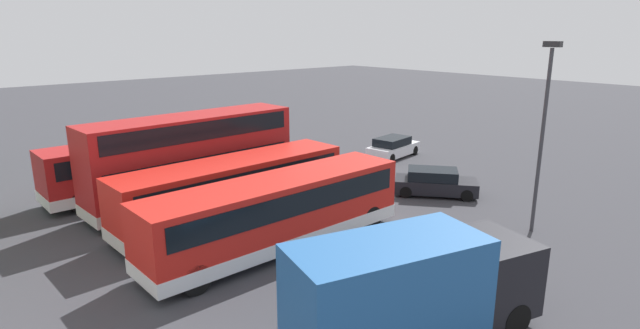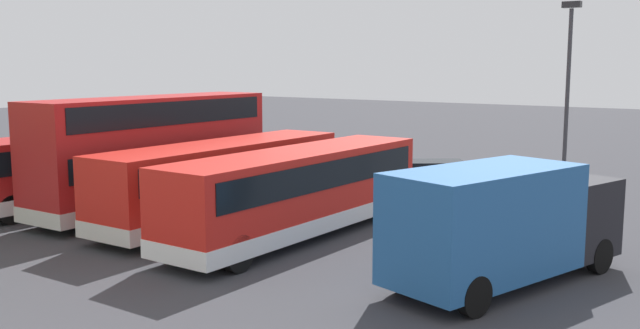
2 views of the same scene
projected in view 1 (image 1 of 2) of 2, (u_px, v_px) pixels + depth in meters
The scene contains 9 objects.
ground_plane at pixel (355, 175), 31.26m from camera, with size 140.00×140.00×0.00m, color #38383D.
bus_single_deck_near_end at pixel (278, 211), 20.32m from camera, with size 2.66×11.53×2.95m.
bus_single_deck_second at pixel (234, 188), 23.20m from camera, with size 2.84×11.27×2.95m.
bus_double_decker_third at pixel (192, 157), 25.62m from camera, with size 2.98×10.95×4.55m.
bus_single_deck_fourth at pixel (152, 162), 27.83m from camera, with size 2.63×11.27×2.95m.
box_truck_blue at pixel (412, 286), 14.19m from camera, with size 4.37×7.89×3.20m.
car_hatchback_silver at pixel (393, 147), 35.42m from camera, with size 2.40×4.48×1.43m.
car_small_green at pixel (435, 182), 27.29m from camera, with size 4.53×4.09×1.43m.
lamp_post_tall at pixel (543, 125), 21.33m from camera, with size 0.70×0.30×8.22m.
Camera 1 is at (-21.09, 21.50, 8.67)m, focal length 28.42 mm.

